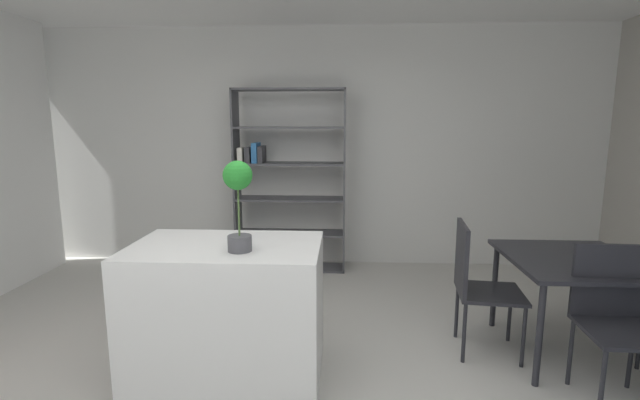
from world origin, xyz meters
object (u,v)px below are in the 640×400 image
(kitchen_island, at_px, (228,311))
(open_bookshelf, at_px, (286,178))
(dining_chair_island_side, at_px, (476,278))
(potted_plant_on_island, at_px, (238,195))
(dining_table, at_px, (573,268))
(dining_chair_near, at_px, (614,310))

(kitchen_island, height_order, open_bookshelf, open_bookshelf)
(dining_chair_island_side, bearing_deg, potted_plant_on_island, 115.75)
(potted_plant_on_island, relative_size, dining_table, 0.56)
(kitchen_island, distance_m, open_bookshelf, 2.35)
(dining_chair_near, distance_m, dining_chair_island_side, 0.87)
(open_bookshelf, bearing_deg, dining_chair_near, -45.58)
(dining_chair_near, height_order, dining_chair_island_side, dining_chair_island_side)
(potted_plant_on_island, height_order, dining_chair_island_side, potted_plant_on_island)
(kitchen_island, bearing_deg, open_bookshelf, 87.49)
(kitchen_island, bearing_deg, dining_chair_island_side, 14.00)
(kitchen_island, distance_m, dining_chair_near, 2.42)
(potted_plant_on_island, relative_size, open_bookshelf, 0.27)
(dining_chair_island_side, bearing_deg, open_bookshelf, 47.70)
(potted_plant_on_island, relative_size, dining_chair_island_side, 0.57)
(open_bookshelf, bearing_deg, potted_plant_on_island, -89.33)
(dining_table, relative_size, dining_chair_near, 1.05)
(open_bookshelf, distance_m, dining_table, 2.99)
(dining_table, height_order, dining_chair_island_side, dining_chair_island_side)
(dining_table, bearing_deg, potted_plant_on_island, -166.20)
(kitchen_island, height_order, dining_chair_island_side, dining_chair_island_side)
(dining_chair_island_side, bearing_deg, kitchen_island, 110.09)
(kitchen_island, relative_size, potted_plant_on_island, 2.20)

